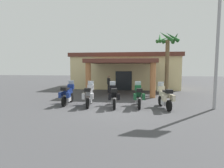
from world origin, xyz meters
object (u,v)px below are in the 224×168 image
(motel_building, at_px, (125,70))
(motorcycle_green, at_px, (139,96))
(palm_tree_near_portico, at_px, (167,50))
(pedestrian, at_px, (109,83))
(roadside_sign, at_px, (219,24))
(motorcycle_silver, at_px, (89,96))
(motorcycle_blue, at_px, (68,94))
(motorcycle_black, at_px, (113,96))
(motorcycle_cream, at_px, (165,97))

(motel_building, bearing_deg, motorcycle_green, -81.93)
(motel_building, relative_size, motorcycle_green, 5.78)
(palm_tree_near_portico, bearing_deg, pedestrian, -174.66)
(roadside_sign, bearing_deg, motorcycle_silver, -178.88)
(motel_building, relative_size, pedestrian, 7.40)
(motorcycle_blue, relative_size, motorcycle_black, 1.01)
(motorcycle_green, bearing_deg, palm_tree_near_portico, -26.24)
(motorcycle_silver, xyz_separation_m, motorcycle_black, (1.63, -0.04, 0.00))
(motorcycle_green, relative_size, roadside_sign, 0.29)
(motorcycle_green, distance_m, roadside_sign, 6.41)
(motel_building, height_order, motorcycle_black, motel_building)
(pedestrian, distance_m, palm_tree_near_portico, 6.53)
(motorcycle_cream, height_order, palm_tree_near_portico, palm_tree_near_portico)
(motorcycle_black, bearing_deg, motorcycle_blue, 72.66)
(motorcycle_cream, bearing_deg, motorcycle_blue, 75.89)
(motel_building, xyz_separation_m, motorcycle_silver, (-1.73, -11.32, -1.44))
(motorcycle_black, xyz_separation_m, palm_tree_near_portico, (4.40, 6.67, 3.55))
(motorcycle_black, xyz_separation_m, pedestrian, (-1.23, 6.15, 0.31))
(motel_building, height_order, motorcycle_silver, motel_building)
(motorcycle_blue, bearing_deg, motel_building, -19.75)
(motorcycle_silver, bearing_deg, pedestrian, -10.07)
(motorcycle_blue, distance_m, motorcycle_green, 4.88)
(motorcycle_silver, height_order, motorcycle_cream, same)
(motorcycle_green, distance_m, pedestrian, 6.56)
(motorcycle_blue, distance_m, roadside_sign, 10.49)
(motorcycle_black, distance_m, pedestrian, 6.28)
(motorcycle_cream, bearing_deg, motorcycle_green, 69.88)
(motorcycle_blue, xyz_separation_m, roadside_sign, (9.51, -0.18, 4.42))
(motorcycle_blue, relative_size, motorcycle_silver, 1.00)
(motorcycle_silver, relative_size, pedestrian, 1.28)
(motel_building, xyz_separation_m, motorcycle_cream, (3.15, -11.39, -1.44))
(motorcycle_blue, distance_m, motorcycle_black, 3.27)
(palm_tree_near_portico, bearing_deg, motorcycle_blue, -140.54)
(motorcycle_blue, height_order, pedestrian, pedestrian)
(palm_tree_near_portico, height_order, roadside_sign, roadside_sign)
(motorcycle_blue, distance_m, palm_tree_near_portico, 10.53)
(motorcycle_green, relative_size, motorcycle_cream, 1.01)
(motel_building, relative_size, motorcycle_blue, 5.78)
(pedestrian, bearing_deg, motorcycle_green, -95.18)
(motorcycle_cream, distance_m, palm_tree_near_portico, 7.67)
(motel_building, bearing_deg, palm_tree_near_portico, -47.19)
(motel_building, height_order, pedestrian, motel_building)
(motel_building, distance_m, pedestrian, 5.50)
(motorcycle_cream, relative_size, pedestrian, 1.27)
(motorcycle_blue, height_order, motorcycle_cream, same)
(motel_building, distance_m, motorcycle_black, 11.45)
(motorcycle_cream, xyz_separation_m, palm_tree_near_portico, (1.15, 6.70, 3.55))
(motorcycle_silver, bearing_deg, motel_building, -15.07)
(pedestrian, height_order, palm_tree_near_portico, palm_tree_near_portico)
(motorcycle_blue, xyz_separation_m, motorcycle_cream, (6.50, -0.40, 0.00))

